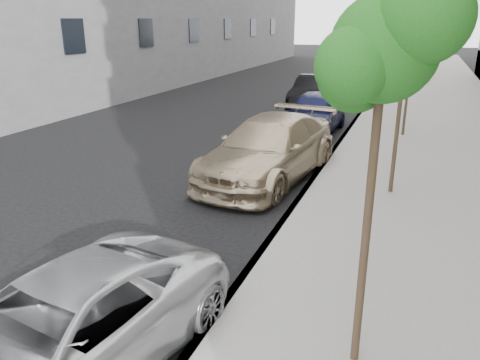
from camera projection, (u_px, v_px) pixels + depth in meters
The scene contains 10 objects.
sidewalk at pixel (432, 99), 25.47m from camera, with size 6.40×72.00×0.14m, color gray.
curb at pixel (373, 96), 26.52m from camera, with size 0.15×72.00×0.14m, color #9E9B93.
tree_near at pixel (387, 50), 4.70m from camera, with size 1.51×1.31×4.54m.
tree_mid at pixel (408, 47), 10.54m from camera, with size 1.55×1.35×4.25m.
tree_far at pixel (416, 27), 16.18m from camera, with size 1.72×1.52×4.65m.
minivan at pixel (59, 332), 5.60m from camera, with size 2.19×4.76×1.32m, color #BABCBF.
suv at pixel (269, 149), 12.88m from camera, with size 2.34×5.75×1.67m, color tan.
sedan_blue at pixel (314, 112), 18.05m from camera, with size 1.90×4.71×1.61m, color #0F1234.
sedan_black at pixel (314, 92), 23.18m from camera, with size 1.68×4.80×1.58m, color black.
sedan_rear at pixel (355, 81), 28.37m from camera, with size 1.82×4.47×1.30m, color #AEB0B7.
Camera 1 is at (3.57, -3.57, 4.21)m, focal length 35.00 mm.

